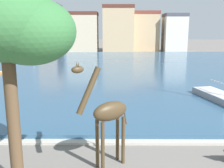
% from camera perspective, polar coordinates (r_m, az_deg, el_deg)
% --- Properties ---
extents(harbor_water, '(84.32, 51.89, 0.33)m').
position_cam_1_polar(harbor_water, '(38.82, 0.24, 3.77)').
color(harbor_water, '#2D5170').
rests_on(harbor_water, ground).
extents(quay_edge_coping, '(84.32, 0.50, 0.12)m').
position_cam_1_polar(quay_edge_coping, '(13.46, -0.01, -12.76)').
color(quay_edge_coping, '#ADA89E').
rests_on(quay_edge_coping, ground).
extents(giraffe_statue, '(2.30, 1.88, 4.56)m').
position_cam_1_polar(giraffe_statue, '(10.57, -0.96, -6.60)').
color(giraffe_statue, '#42331E').
rests_on(giraffe_statue, ground).
extents(sailboat_black, '(3.02, 9.76, 6.26)m').
position_cam_1_polar(sailboat_black, '(53.67, -17.15, 5.83)').
color(sailboat_black, black).
rests_on(sailboat_black, ground).
extents(shade_tree, '(4.35, 4.21, 7.20)m').
position_cam_1_polar(shade_tree, '(9.35, -22.35, 11.39)').
color(shade_tree, brown).
rests_on(shade_tree, ground).
extents(townhouse_wide_warehouse, '(5.49, 7.60, 12.21)m').
position_cam_1_polar(townhouse_wide_warehouse, '(71.36, -13.55, 11.98)').
color(townhouse_wide_warehouse, tan).
rests_on(townhouse_wide_warehouse, ground).
extents(townhouse_corner_house, '(7.68, 7.02, 9.98)m').
position_cam_1_polar(townhouse_corner_house, '(66.86, -6.48, 11.29)').
color(townhouse_corner_house, '#C6B293').
rests_on(townhouse_corner_house, ground).
extents(townhouse_end_terrace, '(7.73, 7.41, 11.59)m').
position_cam_1_polar(townhouse_end_terrace, '(66.65, 1.36, 12.05)').
color(townhouse_end_terrace, tan).
rests_on(townhouse_end_terrace, ground).
extents(townhouse_tall_gabled, '(8.01, 7.10, 10.39)m').
position_cam_1_polar(townhouse_tall_gabled, '(70.30, 6.88, 11.48)').
color(townhouse_tall_gabled, tan).
rests_on(townhouse_tall_gabled, ground).
extents(townhouse_narrow_midrow, '(5.59, 6.37, 9.69)m').
position_cam_1_polar(townhouse_narrow_midrow, '(69.26, 13.63, 10.94)').
color(townhouse_narrow_midrow, beige).
rests_on(townhouse_narrow_midrow, ground).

